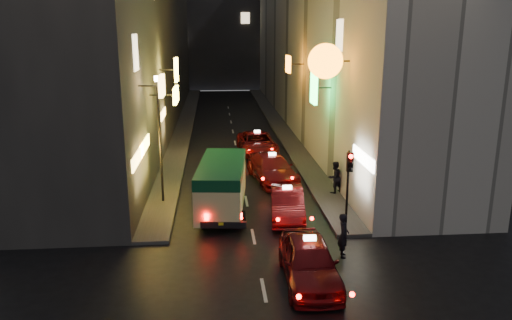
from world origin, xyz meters
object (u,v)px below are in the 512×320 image
object	(u,v)px
pedestrian_crossing	(344,232)
traffic_light	(349,174)
minibus	(222,181)
taxi_near	(309,258)
lamp_post	(160,131)

from	to	relation	value
pedestrian_crossing	traffic_light	world-z (taller)	traffic_light
minibus	taxi_near	bearing A→B (deg)	-67.90
pedestrian_crossing	lamp_post	distance (m)	10.41
minibus	traffic_light	size ratio (longest dim) A/B	1.70
pedestrian_crossing	lamp_post	world-z (taller)	lamp_post
lamp_post	taxi_near	bearing A→B (deg)	-55.71
minibus	lamp_post	world-z (taller)	lamp_post
minibus	lamp_post	xyz separation A→B (m)	(-2.95, 1.48, 2.16)
traffic_light	lamp_post	size ratio (longest dim) A/B	0.56
pedestrian_crossing	lamp_post	bearing A→B (deg)	56.53
taxi_near	traffic_light	size ratio (longest dim) A/B	1.63
pedestrian_crossing	minibus	bearing A→B (deg)	49.38
taxi_near	lamp_post	world-z (taller)	lamp_post
lamp_post	traffic_light	bearing A→B (deg)	-28.91
traffic_light	lamp_post	xyz separation A→B (m)	(-8.20, 4.53, 1.04)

